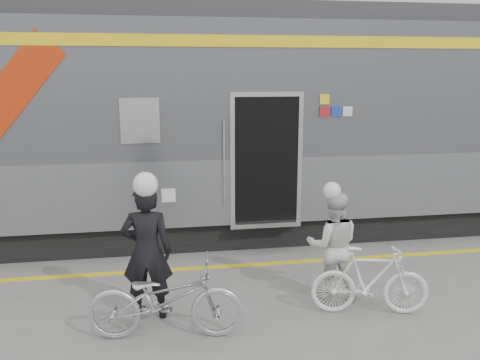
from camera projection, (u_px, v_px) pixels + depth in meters
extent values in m
plane|color=slate|center=(247.00, 336.00, 5.87)|extent=(90.00, 90.00, 0.00)
cube|color=black|center=(136.00, 219.00, 9.64)|extent=(24.00, 2.70, 0.50)
cube|color=#9EA0A5|center=(134.00, 177.00, 9.47)|extent=(24.00, 3.00, 1.10)
cube|color=#5C5E63|center=(130.00, 88.00, 9.12)|extent=(24.00, 3.00, 2.20)
cube|color=#38383A|center=(126.00, 15.00, 8.86)|extent=(24.00, 2.64, 0.30)
cube|color=yellow|center=(123.00, 40.00, 7.51)|extent=(24.00, 0.02, 0.18)
cube|color=red|center=(0.00, 106.00, 7.41)|extent=(1.96, 0.01, 2.19)
cube|color=black|center=(140.00, 121.00, 7.79)|extent=(0.55, 0.02, 0.65)
cube|color=black|center=(264.00, 160.00, 8.47)|extent=(1.05, 0.45, 2.10)
cube|color=silver|center=(267.00, 162.00, 8.27)|extent=(1.20, 0.02, 2.25)
cylinder|color=silver|center=(224.00, 163.00, 8.13)|extent=(0.04, 0.04, 1.40)
cube|color=silver|center=(266.00, 223.00, 8.45)|extent=(1.05, 0.25, 0.06)
cube|color=yellow|center=(325.00, 99.00, 8.20)|extent=(0.16, 0.01, 0.16)
cube|color=red|center=(324.00, 112.00, 8.25)|extent=(0.16, 0.01, 0.16)
cube|color=#1A3AAE|center=(336.00, 112.00, 8.28)|extent=(0.16, 0.01, 0.16)
cube|color=silver|center=(348.00, 111.00, 8.31)|extent=(0.16, 0.01, 0.16)
cube|color=silver|center=(169.00, 195.00, 8.11)|extent=(0.22, 0.01, 0.22)
cube|color=yellow|center=(223.00, 266.00, 7.94)|extent=(24.00, 0.12, 0.01)
imported|color=black|center=(147.00, 252.00, 6.17)|extent=(0.66, 0.47, 1.69)
imported|color=#B5B7BD|center=(166.00, 299.00, 5.76)|extent=(1.83, 0.82, 0.93)
imported|color=silver|center=(333.00, 245.00, 6.75)|extent=(0.81, 0.69, 1.46)
imported|color=white|center=(370.00, 281.00, 6.33)|extent=(1.52, 0.71, 0.88)
sphere|color=white|center=(144.00, 172.00, 5.96)|extent=(0.29, 0.29, 0.29)
sphere|color=white|center=(335.00, 184.00, 6.57)|extent=(0.23, 0.23, 0.23)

